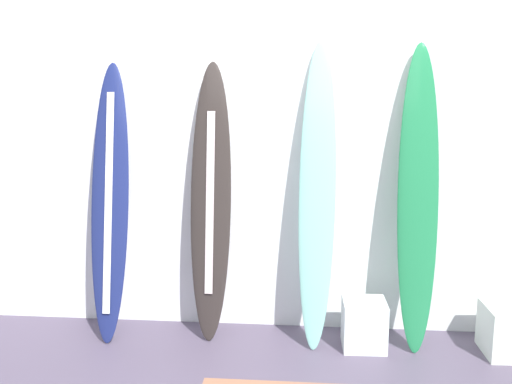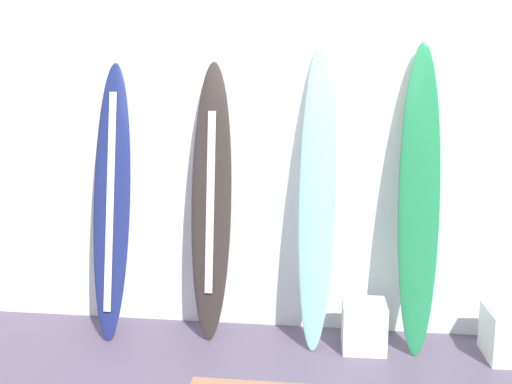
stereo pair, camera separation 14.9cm
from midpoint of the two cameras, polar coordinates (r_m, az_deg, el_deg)
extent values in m
cube|color=white|center=(4.41, 2.01, 4.94)|extent=(7.20, 0.20, 2.80)
ellipsoid|color=navy|center=(4.37, -12.66, -0.90)|extent=(0.27, 0.45, 1.97)
cube|color=silver|center=(4.34, -12.81, -0.90)|extent=(0.05, 0.31, 1.53)
cone|color=black|center=(4.49, -12.75, -11.37)|extent=(0.07, 0.09, 0.11)
ellipsoid|color=#2D2623|center=(4.23, -3.29, -1.00)|extent=(0.31, 0.35, 1.97)
cube|color=beige|center=(4.19, -3.38, -1.03)|extent=(0.06, 0.19, 1.27)
cone|color=black|center=(4.40, -3.33, -11.57)|extent=(0.07, 0.08, 0.11)
ellipsoid|color=#81C2B5|center=(4.12, 6.90, -0.35)|extent=(0.28, 0.44, 2.11)
cone|color=black|center=(4.26, 6.62, -12.23)|extent=(0.07, 0.09, 0.11)
ellipsoid|color=#207B47|center=(4.17, 16.29, -0.72)|extent=(0.28, 0.41, 2.09)
cube|color=white|center=(4.30, 11.27, -12.43)|extent=(0.30, 0.30, 0.33)
camera|label=1|loc=(0.07, -88.96, 0.19)|focal=41.88mm
camera|label=2|loc=(0.07, 91.04, -0.19)|focal=41.88mm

